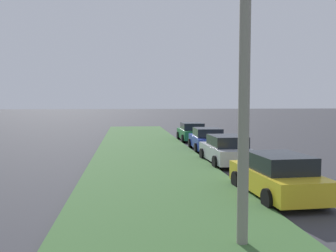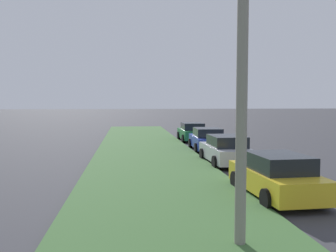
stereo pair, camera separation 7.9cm
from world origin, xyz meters
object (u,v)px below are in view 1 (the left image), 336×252
(parked_car_blue, at_px, (207,140))
(streetlight, at_px, (260,45))
(parked_car_yellow, at_px, (277,176))
(parked_car_green, at_px, (192,132))
(parked_car_silver, at_px, (226,150))

(parked_car_blue, bearing_deg, streetlight, 173.22)
(parked_car_yellow, bearing_deg, parked_car_blue, -3.98)
(parked_car_blue, xyz_separation_m, parked_car_green, (5.86, -0.05, 0.00))
(parked_car_green, bearing_deg, parked_car_yellow, 179.26)
(parked_car_blue, distance_m, streetlight, 16.30)
(parked_car_green, xyz_separation_m, streetlight, (-21.56, 2.45, 3.67))
(parked_car_silver, xyz_separation_m, parked_car_green, (11.07, -0.22, 0.00))
(parked_car_yellow, xyz_separation_m, streetlight, (-3.93, 2.14, 3.67))
(parked_car_yellow, relative_size, streetlight, 0.58)
(parked_car_silver, relative_size, streetlight, 0.58)
(parked_car_yellow, bearing_deg, parked_car_green, -3.74)
(parked_car_silver, bearing_deg, parked_car_yellow, 178.09)
(parked_car_blue, relative_size, streetlight, 0.58)
(parked_car_yellow, height_order, parked_car_blue, same)
(parked_car_blue, height_order, parked_car_green, same)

